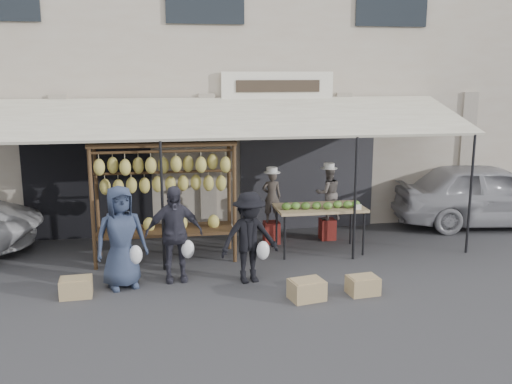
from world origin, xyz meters
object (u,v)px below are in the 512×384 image
Objects in this scene: vendor_right at (328,193)px; crate_far at (76,287)px; customer_right at (249,238)px; crate_near_a at (307,290)px; customer_mid at (174,234)px; banana_rack at (164,177)px; vendor_left at (272,197)px; sedan at (488,194)px; customer_left at (121,237)px; crate_near_b at (363,285)px; produce_table at (320,208)px.

vendor_right reaches higher than crate_far.
vendor_right reaches higher than customer_right.
customer_mid is at bearing 149.23° from crate_near_a.
banana_rack reaches higher than customer_mid.
sedan is at bearing -168.62° from vendor_left.
customer_left is at bearing 164.77° from customer_right.
crate_near_b is (-0.32, -3.00, -0.85)m from vendor_right.
customer_mid is at bearing 27.79° from vendor_right.
crate_near_a is at bearing 132.24° from sedan.
customer_right reaches higher than produce_table.
crate_far is (-3.53, 0.73, -0.01)m from crate_near_a.
customer_left is 1.03m from crate_far.
vendor_right is at bearing 26.78° from customer_mid.
sedan is at bearing -175.92° from vendor_right.
produce_table is 2.50m from crate_near_a.
customer_left is at bearing 115.28° from sedan.
crate_near_a is 0.93m from crate_near_b.
produce_table is 1.53× the size of vendor_right.
crate_near_b is at bearing 81.35° from vendor_right.
banana_rack is at bearing 143.73° from crate_near_b.
banana_rack reaches higher than vendor_left.
crate_near_b is at bearing 4.10° from crate_near_a.
vendor_left is 3.49m from customer_left.
vendor_left is (-0.80, 0.76, 0.09)m from produce_table.
vendor_left is at bearing 16.70° from customer_left.
crate_near_b is at bearing -32.15° from customer_left.
produce_table is at bearing 69.43° from crate_near_a.
vendor_left is 1.21m from vendor_right.
banana_rack is at bearing 92.93° from customer_mid.
sedan is at bearing 14.64° from customer_mid.
customer_right is at bearing 121.85° from sedan.
customer_right is at bearing 129.99° from crate_near_a.
vendor_right reaches higher than vendor_left.
sedan is at bearing 17.87° from crate_far.
produce_table is 1.11m from vendor_left.
banana_rack is at bearing 122.27° from customer_right.
customer_mid reaches higher than vendor_left.
vendor_left is 5.14m from sedan.
banana_rack is 2.46× the size of vendor_left.
customer_left is at bearing -173.23° from customer_mid.
vendor_right is at bearing 26.12° from crate_far.
customer_mid is 1.26m from customer_right.
produce_table is 3.49× the size of crate_far.
vendor_left is at bearing 0.69° from vendor_right.
customer_right is at bearing -21.33° from customer_left.
produce_table is 1.01× the size of customer_left.
produce_table is 2.30m from crate_near_b.
crate_far is 9.14m from sedan.
sedan is at bearing 34.39° from crate_near_a.
customer_left is 3.94m from crate_near_b.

